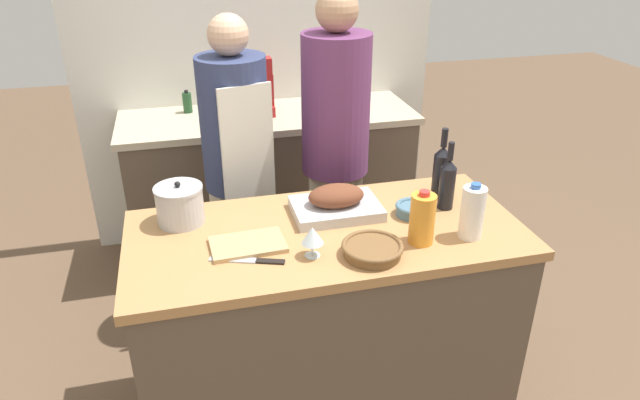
{
  "coord_description": "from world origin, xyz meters",
  "views": [
    {
      "loc": [
        -0.5,
        -1.88,
        2.03
      ],
      "look_at": [
        0.0,
        0.11,
        0.99
      ],
      "focal_mm": 32.0,
      "sensor_mm": 36.0,
      "label": 1
    }
  ],
  "objects_px": {
    "wine_bottle_green": "(441,170)",
    "stand_mixer": "(258,92)",
    "person_cook_aproned": "(238,164)",
    "stock_pot": "(180,205)",
    "condiment_bottle_tall": "(187,102)",
    "milk_jug": "(472,212)",
    "person_cook_guest": "(335,147)",
    "wicker_basket": "(372,249)",
    "mixing_bowl": "(412,209)",
    "wine_bottle_dark": "(447,183)",
    "knife_chef": "(250,261)",
    "condiment_bottle_short": "(343,98)",
    "roasting_pan": "(336,203)",
    "juice_jug": "(422,219)",
    "cutting_board": "(248,244)",
    "wine_glass_left": "(312,236)"
  },
  "relations": [
    {
      "from": "juice_jug",
      "to": "wine_bottle_dark",
      "type": "distance_m",
      "value": 0.32
    },
    {
      "from": "wicker_basket",
      "to": "person_cook_guest",
      "type": "height_order",
      "value": "person_cook_guest"
    },
    {
      "from": "stock_pot",
      "to": "wine_bottle_dark",
      "type": "bearing_deg",
      "value": -7.55
    },
    {
      "from": "wine_bottle_green",
      "to": "person_cook_aproned",
      "type": "height_order",
      "value": "person_cook_aproned"
    },
    {
      "from": "roasting_pan",
      "to": "wine_glass_left",
      "type": "height_order",
      "value": "roasting_pan"
    },
    {
      "from": "knife_chef",
      "to": "condiment_bottle_short",
      "type": "height_order",
      "value": "condiment_bottle_short"
    },
    {
      "from": "juice_jug",
      "to": "condiment_bottle_tall",
      "type": "xyz_separation_m",
      "value": [
        -0.79,
        1.71,
        -0.01
      ]
    },
    {
      "from": "wicker_basket",
      "to": "milk_jug",
      "type": "height_order",
      "value": "milk_jug"
    },
    {
      "from": "stock_pot",
      "to": "juice_jug",
      "type": "relative_size",
      "value": 0.9
    },
    {
      "from": "wicker_basket",
      "to": "knife_chef",
      "type": "distance_m",
      "value": 0.45
    },
    {
      "from": "roasting_pan",
      "to": "condiment_bottle_tall",
      "type": "bearing_deg",
      "value": 110.83
    },
    {
      "from": "stock_pot",
      "to": "condiment_bottle_tall",
      "type": "relative_size",
      "value": 1.4
    },
    {
      "from": "wine_bottle_dark",
      "to": "person_cook_aproned",
      "type": "relative_size",
      "value": 0.18
    },
    {
      "from": "wicker_basket",
      "to": "wine_glass_left",
      "type": "xyz_separation_m",
      "value": [
        -0.21,
        0.05,
        0.06
      ]
    },
    {
      "from": "cutting_board",
      "to": "stand_mixer",
      "type": "xyz_separation_m",
      "value": [
        0.26,
        1.43,
        0.16
      ]
    },
    {
      "from": "cutting_board",
      "to": "knife_chef",
      "type": "distance_m",
      "value": 0.1
    },
    {
      "from": "wine_glass_left",
      "to": "person_cook_guest",
      "type": "distance_m",
      "value": 0.95
    },
    {
      "from": "wine_bottle_dark",
      "to": "stand_mixer",
      "type": "distance_m",
      "value": 1.45
    },
    {
      "from": "stock_pot",
      "to": "person_cook_aproned",
      "type": "distance_m",
      "value": 0.62
    },
    {
      "from": "juice_jug",
      "to": "stand_mixer",
      "type": "distance_m",
      "value": 1.6
    },
    {
      "from": "wine_bottle_dark",
      "to": "person_cook_aproned",
      "type": "bearing_deg",
      "value": 139.37
    },
    {
      "from": "juice_jug",
      "to": "knife_chef",
      "type": "bearing_deg",
      "value": 177.93
    },
    {
      "from": "roasting_pan",
      "to": "condiment_bottle_tall",
      "type": "xyz_separation_m",
      "value": [
        -0.54,
        1.42,
        0.04
      ]
    },
    {
      "from": "wicker_basket",
      "to": "milk_jug",
      "type": "distance_m",
      "value": 0.42
    },
    {
      "from": "stock_pot",
      "to": "milk_jug",
      "type": "xyz_separation_m",
      "value": [
        1.07,
        -0.39,
        0.03
      ]
    },
    {
      "from": "juice_jug",
      "to": "knife_chef",
      "type": "distance_m",
      "value": 0.66
    },
    {
      "from": "stand_mixer",
      "to": "person_cook_aproned",
      "type": "bearing_deg",
      "value": -108.11
    },
    {
      "from": "knife_chef",
      "to": "stand_mixer",
      "type": "distance_m",
      "value": 1.56
    },
    {
      "from": "stock_pot",
      "to": "stand_mixer",
      "type": "height_order",
      "value": "stand_mixer"
    },
    {
      "from": "knife_chef",
      "to": "condiment_bottle_short",
      "type": "bearing_deg",
      "value": 62.05
    },
    {
      "from": "wine_bottle_green",
      "to": "stand_mixer",
      "type": "relative_size",
      "value": 0.92
    },
    {
      "from": "juice_jug",
      "to": "roasting_pan",
      "type": "bearing_deg",
      "value": 129.99
    },
    {
      "from": "cutting_board",
      "to": "wine_bottle_green",
      "type": "xyz_separation_m",
      "value": [
        0.88,
        0.22,
        0.11
      ]
    },
    {
      "from": "condiment_bottle_tall",
      "to": "stock_pot",
      "type": "bearing_deg",
      "value": -93.67
    },
    {
      "from": "roasting_pan",
      "to": "mixing_bowl",
      "type": "relative_size",
      "value": 2.51
    },
    {
      "from": "knife_chef",
      "to": "person_cook_guest",
      "type": "xyz_separation_m",
      "value": [
        0.56,
        0.87,
        0.05
      ]
    },
    {
      "from": "stock_pot",
      "to": "condiment_bottle_tall",
      "type": "bearing_deg",
      "value": 86.33
    },
    {
      "from": "milk_jug",
      "to": "person_cook_guest",
      "type": "xyz_separation_m",
      "value": [
        -0.29,
        0.9,
        -0.05
      ]
    },
    {
      "from": "mixing_bowl",
      "to": "milk_jug",
      "type": "bearing_deg",
      "value": -55.37
    },
    {
      "from": "juice_jug",
      "to": "stand_mixer",
      "type": "height_order",
      "value": "stand_mixer"
    },
    {
      "from": "condiment_bottle_tall",
      "to": "person_cook_aproned",
      "type": "bearing_deg",
      "value": -75.63
    },
    {
      "from": "person_cook_guest",
      "to": "mixing_bowl",
      "type": "bearing_deg",
      "value": -66.88
    },
    {
      "from": "stand_mixer",
      "to": "person_cook_aproned",
      "type": "distance_m",
      "value": 0.69
    },
    {
      "from": "wine_glass_left",
      "to": "condiment_bottle_short",
      "type": "relative_size",
      "value": 0.56
    },
    {
      "from": "knife_chef",
      "to": "mixing_bowl",
      "type": "bearing_deg",
      "value": 14.72
    },
    {
      "from": "wine_glass_left",
      "to": "cutting_board",
      "type": "bearing_deg",
      "value": 150.97
    },
    {
      "from": "condiment_bottle_short",
      "to": "person_cook_aproned",
      "type": "height_order",
      "value": "person_cook_aproned"
    },
    {
      "from": "roasting_pan",
      "to": "stand_mixer",
      "type": "height_order",
      "value": "stand_mixer"
    },
    {
      "from": "cutting_board",
      "to": "wine_bottle_green",
      "type": "relative_size",
      "value": 0.91
    },
    {
      "from": "cutting_board",
      "to": "person_cook_aproned",
      "type": "bearing_deg",
      "value": 86.02
    }
  ]
}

